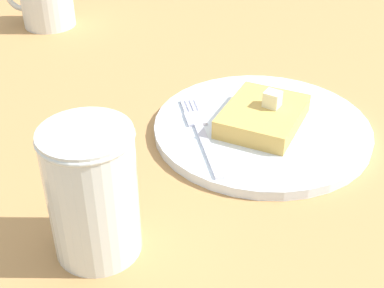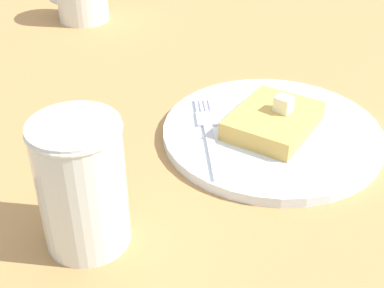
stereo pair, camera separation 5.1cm
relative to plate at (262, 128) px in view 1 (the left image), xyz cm
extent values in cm
cube|color=#AA7B48|center=(2.89, -5.01, -1.96)|extent=(121.97, 121.97, 2.66)
cylinder|color=silver|center=(0.00, 0.00, -0.07)|extent=(24.42, 24.42, 1.12)
torus|color=#2B536C|center=(0.00, 0.00, 0.09)|extent=(24.42, 24.42, 0.80)
cube|color=gold|center=(0.00, 0.00, 1.57)|extent=(10.79, 12.28, 2.15)
cube|color=#F0F0C7|center=(-0.88, -0.46, 3.52)|extent=(2.26, 2.17, 1.77)
cube|color=silver|center=(5.47, 6.17, 0.67)|extent=(4.14, 9.74, 0.36)
cube|color=silver|center=(7.57, 0.12, 0.67)|extent=(3.00, 3.37, 0.36)
cube|color=silver|center=(9.34, -2.44, 0.67)|extent=(1.35, 3.13, 0.36)
cube|color=silver|center=(8.82, -2.62, 0.67)|extent=(1.35, 3.13, 0.36)
cube|color=silver|center=(8.30, -2.80, 0.67)|extent=(1.35, 3.13, 0.36)
cube|color=silver|center=(7.78, -2.98, 0.67)|extent=(1.35, 3.13, 0.36)
cylinder|color=#56270F|center=(13.33, 20.09, 3.90)|extent=(6.70, 6.70, 9.04)
cylinder|color=silver|center=(13.33, 20.09, 5.23)|extent=(7.29, 7.29, 11.72)
torus|color=silver|center=(13.33, 20.09, 10.64)|extent=(7.49, 7.49, 0.50)
camera|label=1|loc=(1.07, 51.91, 32.23)|focal=50.00mm
camera|label=2|loc=(-3.91, 50.94, 32.23)|focal=50.00mm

